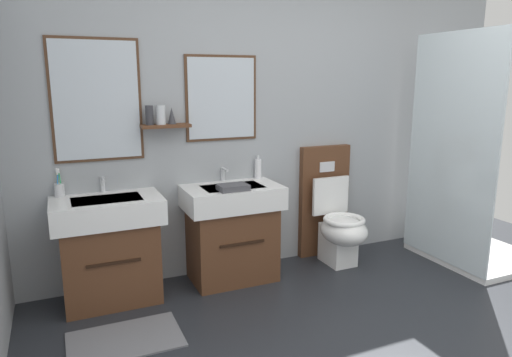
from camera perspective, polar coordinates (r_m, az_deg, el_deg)
wall_back at (r=3.94m, az=2.52°, el=8.31°), size 4.47×0.27×2.62m
bath_mat at (r=3.12m, az=-15.86°, el=-18.60°), size 0.68×0.44×0.01m
vanity_sink_left at (r=3.48m, az=-17.64°, el=-8.03°), size 0.75×0.49×0.77m
tap_on_left_sink at (r=3.54m, az=-18.40°, el=-0.52°), size 0.03×0.13×0.11m
vanity_sink_right at (r=3.68m, az=-3.01°, el=-6.36°), size 0.75×0.49×0.77m
tap_on_right_sink at (r=3.73m, az=-4.04°, el=0.73°), size 0.03×0.13×0.11m
toilet at (r=4.11m, az=9.57°, el=-4.97°), size 0.48×0.63×1.00m
toothbrush_cup at (r=3.52m, az=-23.13°, el=-1.18°), size 0.07×0.07×0.20m
soap_dispenser at (r=3.84m, az=0.24°, el=1.27°), size 0.06×0.06×0.19m
folded_hand_towel at (r=3.43m, az=-2.85°, el=-1.10°), size 0.22×0.16×0.04m
shower_tray at (r=4.42m, az=24.63°, el=-4.07°), size 0.89×0.92×1.95m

